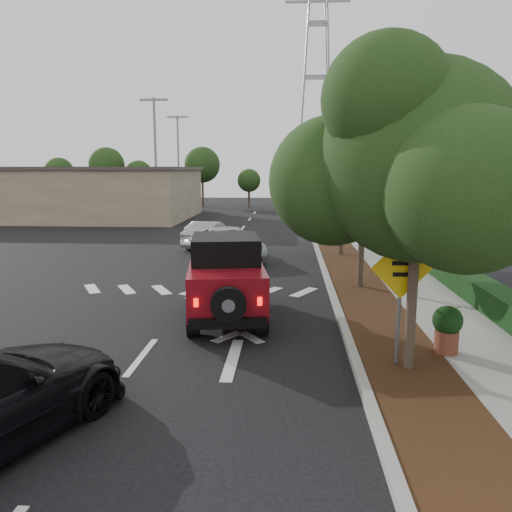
{
  "coord_description": "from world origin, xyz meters",
  "views": [
    {
      "loc": [
        3.18,
        -10.14,
        4.05
      ],
      "look_at": [
        2.31,
        3.0,
        1.74
      ],
      "focal_mm": 35.0,
      "sensor_mm": 36.0,
      "label": 1
    }
  ],
  "objects": [
    {
      "name": "ground",
      "position": [
        0.0,
        0.0,
        0.0
      ],
      "size": [
        120.0,
        120.0,
        0.0
      ],
      "primitive_type": "plane",
      "color": "black",
      "rests_on": "ground"
    },
    {
      "name": "curb",
      "position": [
        4.6,
        12.0,
        0.07
      ],
      "size": [
        0.2,
        70.0,
        0.15
      ],
      "primitive_type": "cube",
      "color": "#9E9B93",
      "rests_on": "ground"
    },
    {
      "name": "planting_strip",
      "position": [
        5.6,
        12.0,
        0.06
      ],
      "size": [
        1.8,
        70.0,
        0.12
      ],
      "primitive_type": "cube",
      "color": "black",
      "rests_on": "ground"
    },
    {
      "name": "sidewalk",
      "position": [
        7.5,
        12.0,
        0.06
      ],
      "size": [
        2.0,
        70.0,
        0.12
      ],
      "primitive_type": "cube",
      "color": "gray",
      "rests_on": "ground"
    },
    {
      "name": "hedge",
      "position": [
        8.9,
        12.0,
        0.4
      ],
      "size": [
        0.8,
        70.0,
        0.8
      ],
      "primitive_type": "cube",
      "color": "black",
      "rests_on": "ground"
    },
    {
      "name": "commercial_building",
      "position": [
        -16.0,
        30.0,
        2.0
      ],
      "size": [
        22.0,
        12.0,
        4.0
      ],
      "primitive_type": "cube",
      "color": "#7F6D57",
      "rests_on": "ground"
    },
    {
      "name": "transmission_tower",
      "position": [
        6.0,
        48.0,
        0.0
      ],
      "size": [
        7.0,
        4.0,
        28.0
      ],
      "primitive_type": null,
      "color": "slate",
      "rests_on": "ground"
    },
    {
      "name": "street_tree_near",
      "position": [
        5.6,
        -0.5,
        0.0
      ],
      "size": [
        3.8,
        3.8,
        5.92
      ],
      "primitive_type": null,
      "color": "#1A3311",
      "rests_on": "ground"
    },
    {
      "name": "street_tree_mid",
      "position": [
        5.6,
        6.5,
        0.0
      ],
      "size": [
        3.2,
        3.2,
        5.32
      ],
      "primitive_type": null,
      "color": "#1A3311",
      "rests_on": "ground"
    },
    {
      "name": "street_tree_far",
      "position": [
        5.6,
        13.0,
        0.0
      ],
      "size": [
        3.4,
        3.4,
        5.62
      ],
      "primitive_type": null,
      "color": "#1A3311",
      "rests_on": "ground"
    },
    {
      "name": "light_pole_a",
      "position": [
        -6.5,
        26.0,
        0.0
      ],
      "size": [
        2.0,
        0.22,
        9.0
      ],
      "primitive_type": null,
      "color": "slate",
      "rests_on": "ground"
    },
    {
      "name": "light_pole_b",
      "position": [
        -7.5,
        38.0,
        0.0
      ],
      "size": [
        2.0,
        0.22,
        9.0
      ],
      "primitive_type": null,
      "color": "slate",
      "rests_on": "ground"
    },
    {
      "name": "red_jeep",
      "position": [
        1.47,
        3.1,
        1.14
      ],
      "size": [
        2.5,
        4.54,
        2.24
      ],
      "rotation": [
        0.0,
        0.0,
        0.15
      ],
      "color": "black",
      "rests_on": "ground"
    },
    {
      "name": "silver_suv_ahead",
      "position": [
        0.5,
        11.75,
        0.72
      ],
      "size": [
        4.13,
        5.68,
        1.44
      ],
      "primitive_type": "imported",
      "rotation": [
        0.0,
        0.0,
        0.38
      ],
      "color": "#B6BABE",
      "rests_on": "ground"
    },
    {
      "name": "silver_sedan_oncoming",
      "position": [
        -1.0,
        15.36,
        0.68
      ],
      "size": [
        2.17,
        4.3,
        1.35
      ],
      "primitive_type": "imported",
      "rotation": [
        0.0,
        0.0,
        2.95
      ],
      "color": "#999CA0",
      "rests_on": "ground"
    },
    {
      "name": "parked_suv",
      "position": [
        -8.4,
        26.37,
        0.84
      ],
      "size": [
        5.28,
        3.22,
        1.68
      ],
      "primitive_type": "imported",
      "rotation": [
        0.0,
        0.0,
        1.84
      ],
      "color": "#93949A",
      "rests_on": "ground"
    },
    {
      "name": "speed_hump_sign",
      "position": [
        5.4,
        -0.34,
        1.79
      ],
      "size": [
        1.21,
        0.11,
        2.58
      ],
      "rotation": [
        0.0,
        0.0,
        0.04
      ],
      "color": "slate",
      "rests_on": "ground"
    },
    {
      "name": "terracotta_planter",
      "position": [
        6.6,
        0.39,
        0.75
      ],
      "size": [
        0.64,
        0.64,
        1.11
      ],
      "rotation": [
        0.0,
        0.0,
        -0.14
      ],
      "color": "brown",
      "rests_on": "ground"
    }
  ]
}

